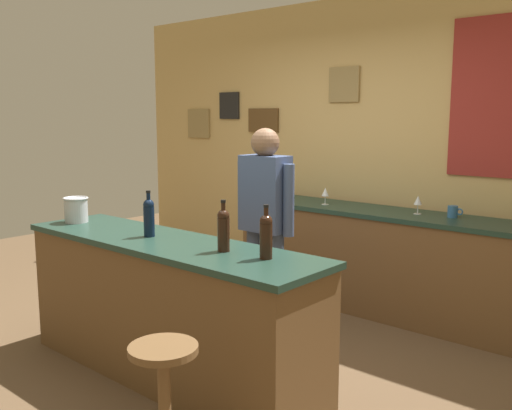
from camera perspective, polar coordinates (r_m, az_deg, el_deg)
The scene contains 13 objects.
ground_plane at distance 4.24m, azimuth -4.43°, elevation -14.85°, with size 10.00×10.00×0.00m, color brown.
back_wall at distance 5.49m, azimuth 10.93°, elevation 5.74°, with size 6.00×0.09×2.80m.
bar_counter at distance 3.82m, azimuth -8.86°, elevation -10.23°, with size 2.33×0.60×0.92m.
side_counter at distance 5.12m, azimuth 12.07°, elevation -5.46°, with size 2.76×0.56×0.90m.
bartender at distance 4.23m, azimuth 0.91°, elevation -1.57°, with size 0.52×0.21×1.62m.
bar_stool at distance 2.78m, azimuth -9.15°, elevation -17.89°, with size 0.32×0.32×0.68m.
wine_bottle_a at distance 3.81m, azimuth -10.65°, elevation -1.10°, with size 0.07×0.07×0.31m.
wine_bottle_b at distance 3.34m, azimuth -3.27°, elevation -2.37°, with size 0.07×0.07×0.31m.
wine_bottle_c at distance 3.17m, azimuth 1.01°, elevation -2.99°, with size 0.07×0.07×0.31m.
ice_bucket at distance 4.45m, azimuth -17.54°, elevation -0.40°, with size 0.19×0.19×0.19m.
wine_glass_a at distance 5.24m, azimuth 6.94°, elevation 1.23°, with size 0.07×0.07×0.16m.
wine_glass_b at distance 4.89m, azimuth 15.88°, elevation 0.39°, with size 0.07×0.07×0.16m.
coffee_mug at distance 4.82m, azimuth 19.09°, elevation -0.63°, with size 0.12×0.08×0.09m.
Camera 1 is at (2.77, -2.71, 1.72)m, focal length 40.04 mm.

